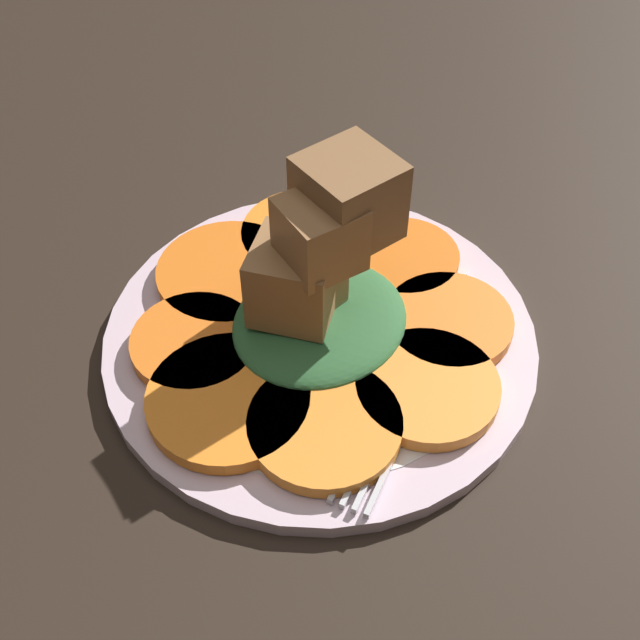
{
  "coord_description": "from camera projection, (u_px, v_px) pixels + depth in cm",
  "views": [
    {
      "loc": [
        -24.14,
        -22.22,
        39.86
      ],
      "look_at": [
        0.0,
        0.0,
        4.1
      ],
      "focal_mm": 45.0,
      "sensor_mm": 36.0,
      "label": 1
    }
  ],
  "objects": [
    {
      "name": "carrot_slice_1",
      "position": [
        226.0,
        398.0,
        0.45
      ],
      "size": [
        9.32,
        9.32,
        0.93
      ],
      "primitive_type": "cylinder",
      "color": "orange",
      "rests_on": "plate"
    },
    {
      "name": "carrot_slice_3",
      "position": [
        427.0,
        387.0,
        0.46
      ],
      "size": [
        8.29,
        8.29,
        0.93
      ],
      "primitive_type": "cylinder",
      "color": "orange",
      "rests_on": "plate"
    },
    {
      "name": "fork",
      "position": [
        408.0,
        380.0,
        0.46
      ],
      "size": [
        18.81,
        7.81,
        0.4
      ],
      "rotation": [
        0.0,
        0.0,
        0.33
      ],
      "color": "silver",
      "rests_on": "plate"
    },
    {
      "name": "carrot_slice_5",
      "position": [
        400.0,
        256.0,
        0.53
      ],
      "size": [
        7.32,
        7.32,
        0.93
      ],
      "primitive_type": "cylinder",
      "color": "orange",
      "rests_on": "plate"
    },
    {
      "name": "carrot_slice_7",
      "position": [
        229.0,
        273.0,
        0.52
      ],
      "size": [
        9.39,
        9.39,
        0.93
      ],
      "primitive_type": "cylinder",
      "color": "orange",
      "rests_on": "plate"
    },
    {
      "name": "carrot_slice_0",
      "position": [
        195.0,
        343.0,
        0.48
      ],
      "size": [
        7.72,
        7.72,
        0.93
      ],
      "primitive_type": "cylinder",
      "color": "orange",
      "rests_on": "plate"
    },
    {
      "name": "center_pile",
      "position": [
        319.0,
        275.0,
        0.46
      ],
      "size": [
        11.16,
        10.04,
        11.42
      ],
      "color": "#2D6033",
      "rests_on": "plate"
    },
    {
      "name": "carrot_slice_4",
      "position": [
        448.0,
        322.0,
        0.49
      ],
      "size": [
        7.9,
        7.9,
        0.93
      ],
      "primitive_type": "cylinder",
      "color": "orange",
      "rests_on": "plate"
    },
    {
      "name": "carrot_slice_6",
      "position": [
        307.0,
        235.0,
        0.55
      ],
      "size": [
        8.99,
        8.99,
        0.93
      ],
      "primitive_type": "cylinder",
      "color": "orange",
      "rests_on": "plate"
    },
    {
      "name": "carrot_slice_2",
      "position": [
        325.0,
        425.0,
        0.44
      ],
      "size": [
        8.6,
        8.6,
        0.93
      ],
      "primitive_type": "cylinder",
      "color": "orange",
      "rests_on": "plate"
    },
    {
      "name": "table_slab",
      "position": [
        320.0,
        353.0,
        0.51
      ],
      "size": [
        120.0,
        120.0,
        2.0
      ],
      "primitive_type": "cube",
      "color": "black",
      "rests_on": "ground"
    },
    {
      "name": "plate",
      "position": [
        320.0,
        337.0,
        0.5
      ],
      "size": [
        26.58,
        26.58,
        1.05
      ],
      "color": "silver",
      "rests_on": "table_slab"
    }
  ]
}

